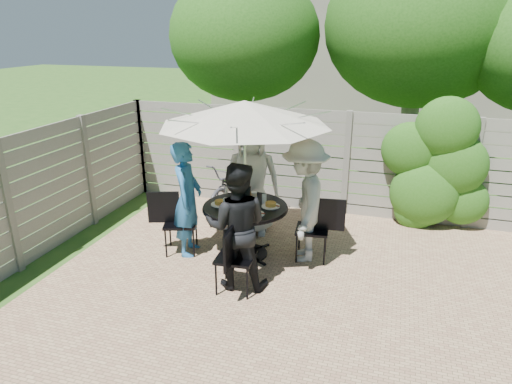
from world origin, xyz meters
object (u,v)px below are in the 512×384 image
(person_front, at_px, (237,227))
(chair_right, at_px, (313,241))
(plate_back, at_px, (248,195))
(glass_back, at_px, (240,194))
(glass_front, at_px, (250,208))
(syrup_jug, at_px, (241,199))
(chair_left, at_px, (180,234))
(plate_right, at_px, (271,205))
(bicycle, at_px, (236,186))
(umbrella, at_px, (244,113))
(plate_front, at_px, (242,214))
(patio_table, at_px, (245,221))
(person_left, at_px, (187,200))
(glass_left, at_px, (226,203))
(plate_extra, at_px, (256,213))
(person_right, at_px, (305,202))
(person_back, at_px, (252,179))
(plate_left, at_px, (220,203))
(coffee_cup, at_px, (254,197))
(chair_back, at_px, (253,211))
(glass_right, at_px, (264,199))
(chair_front, at_px, (236,271))

(person_front, xyz_separation_m, chair_right, (0.79, 1.00, -0.54))
(plate_back, distance_m, glass_back, 0.15)
(glass_front, relative_size, syrup_jug, 0.88)
(chair_left, distance_m, person_front, 1.38)
(plate_right, height_order, bicycle, bicycle)
(umbrella, height_order, person_front, umbrella)
(person_front, relative_size, plate_front, 6.35)
(patio_table, distance_m, person_left, 0.88)
(plate_back, bearing_deg, glass_left, -107.98)
(person_front, distance_m, plate_extra, 0.56)
(patio_table, relative_size, umbrella, 0.51)
(chair_left, xyz_separation_m, glass_left, (0.71, 0.04, 0.56))
(person_right, bearing_deg, syrup_jug, -93.22)
(patio_table, bearing_deg, person_back, 101.20)
(plate_left, bearing_deg, person_back, 77.76)
(plate_right, bearing_deg, coffee_cup, 150.97)
(umbrella, distance_m, coffee_cup, 1.27)
(plate_front, bearing_deg, patio_table, 101.20)
(chair_left, bearing_deg, person_front, -48.22)
(chair_right, relative_size, coffee_cup, 7.78)
(chair_left, relative_size, plate_extra, 3.97)
(person_back, relative_size, plate_extra, 7.58)
(person_front, relative_size, syrup_jug, 10.33)
(patio_table, relative_size, person_front, 0.85)
(patio_table, xyz_separation_m, chair_left, (-0.95, -0.19, -0.26))
(chair_right, xyz_separation_m, syrup_jug, (-1.02, -0.15, 0.58))
(chair_right, bearing_deg, plate_front, 25.19)
(plate_extra, distance_m, syrup_jug, 0.43)
(glass_back, bearing_deg, coffee_cup, 0.26)
(plate_extra, xyz_separation_m, coffee_cup, (-0.18, 0.49, 0.04))
(person_front, distance_m, glass_back, 1.09)
(plate_left, distance_m, plate_right, 0.72)
(umbrella, height_order, glass_front, umbrella)
(coffee_cup, bearing_deg, person_right, -5.57)
(plate_extra, xyz_separation_m, bicycle, (-0.94, 1.86, -0.33))
(glass_back, relative_size, syrup_jug, 0.88)
(chair_back, height_order, plate_right, chair_back)
(person_front, relative_size, plate_extra, 6.88)
(person_front, xyz_separation_m, glass_back, (-0.31, 1.05, 0.02))
(chair_back, xyz_separation_m, glass_right, (0.42, -0.79, 0.55))
(glass_left, height_order, bicycle, bicycle)
(umbrella, relative_size, plate_extra, 11.37)
(chair_back, height_order, plate_extra, chair_back)
(chair_front, bearing_deg, chair_right, -37.44)
(person_right, bearing_deg, person_back, -135.00)
(plate_back, bearing_deg, chair_right, -9.31)
(chair_front, relative_size, glass_right, 6.79)
(chair_back, relative_size, person_front, 0.60)
(patio_table, bearing_deg, plate_extra, -47.83)
(person_right, distance_m, glass_back, 0.97)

